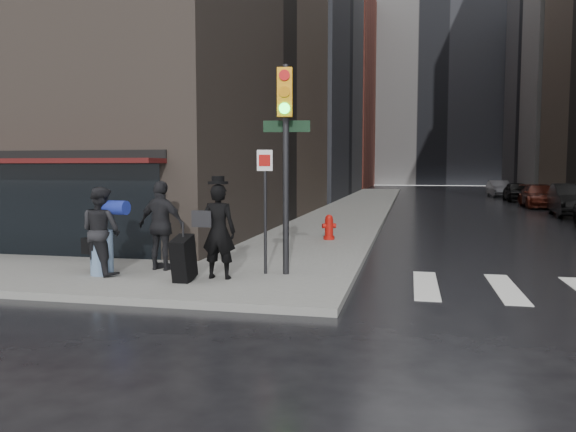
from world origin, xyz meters
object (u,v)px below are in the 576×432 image
man_jeans (101,231)px  parked_car_2 (572,200)px  parked_car_4 (517,192)px  man_overcoat (211,235)px  traffic_light (284,140)px  parked_car_5 (499,189)px  fire_hydrant (329,228)px  man_greycoat (162,225)px  parked_car_3 (539,196)px

man_jeans → parked_car_2: (14.61, 19.93, -0.28)m
man_jeans → parked_car_4: 36.30m
parked_car_2 → parked_car_4: size_ratio=1.19×
man_overcoat → parked_car_2: bearing=-121.8°
traffic_light → parked_car_5: 40.61m
traffic_light → parked_car_4: bearing=64.2°
traffic_light → fire_hydrant: 6.73m
parked_car_5 → man_greycoat: bearing=-111.0°
fire_hydrant → parked_car_2: (10.63, 12.88, 0.32)m
parked_car_4 → fire_hydrant: bearing=-109.8°
parked_car_2 → parked_car_4: 13.44m
man_greycoat → parked_car_5: 41.33m
man_jeans → parked_car_4: bearing=-93.9°
man_greycoat → parked_car_2: bearing=-114.2°
parked_car_3 → fire_hydrant: bearing=-116.5°
man_overcoat → fire_hydrant: bearing=-102.4°
man_overcoat → fire_hydrant: size_ratio=2.69×
man_greycoat → parked_car_2: size_ratio=0.40×
man_overcoat → parked_car_4: bearing=-110.0°
traffic_light → parked_car_3: 28.00m
man_greycoat → parked_car_5: (12.97, 39.24, -0.47)m
parked_car_2 → parked_car_4: bearing=96.4°
man_overcoat → parked_car_3: size_ratio=0.44×
parked_car_3 → traffic_light: bearing=-110.6°
parked_car_2 → parked_car_5: parked_car_2 is taller
man_greycoat → parked_car_4: 35.13m
fire_hydrant → man_overcoat: bearing=-101.9°
man_greycoat → parked_car_3: man_greycoat is taller
parked_car_3 → parked_car_2: bearing=-87.0°
fire_hydrant → parked_car_4: 28.27m
fire_hydrant → man_greycoat: bearing=-115.5°
man_overcoat → parked_car_4: 35.35m
parked_car_3 → parked_car_4: size_ratio=1.17×
parked_car_3 → parked_car_5: 13.45m
traffic_light → parked_car_2: traffic_light is taller
parked_car_3 → parked_car_4: (-0.15, 6.72, 0.00)m
man_greycoat → fire_hydrant: 6.91m
man_overcoat → traffic_light: (1.37, 0.78, 1.99)m
traffic_light → fire_hydrant: (0.10, 6.23, -2.55)m
man_greycoat → parked_car_2: man_greycoat is taller
traffic_light → parked_car_4: traffic_light is taller
man_overcoat → parked_car_3: (11.94, 26.60, -0.35)m
parked_car_2 → parked_car_3: parked_car_2 is taller
parked_car_2 → parked_car_5: size_ratio=1.19×
man_jeans → parked_car_5: man_jeans is taller
man_overcoat → traffic_light: bearing=-150.9°
man_jeans → parked_car_4: man_jeans is taller
fire_hydrant → parked_car_3: parked_car_3 is taller
man_jeans → traffic_light: size_ratio=0.43×
traffic_light → parked_car_2: 22.03m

